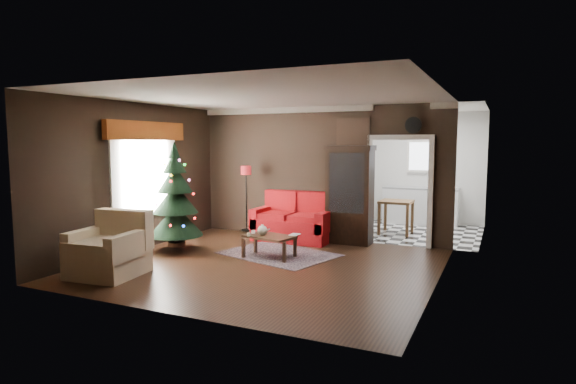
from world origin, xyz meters
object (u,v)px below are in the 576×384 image
at_px(loveseat, 293,217).
at_px(kitchen_table, 396,217).
at_px(coffee_table, 269,246).
at_px(teapot, 262,230).
at_px(curio_cabinet, 350,197).
at_px(wall_clock, 414,125).
at_px(floor_lamp, 246,199).
at_px(christmas_tree, 175,196).
at_px(armchair, 108,246).

distance_m(loveseat, kitchen_table, 2.45).
relative_size(loveseat, coffee_table, 1.95).
xyz_separation_m(teapot, kitchen_table, (1.70, 3.25, -0.12)).
bearing_deg(curio_cabinet, wall_clock, 8.53).
xyz_separation_m(floor_lamp, wall_clock, (3.48, 0.40, 1.55)).
xyz_separation_m(loveseat, floor_lamp, (-1.13, -0.00, 0.33)).
xyz_separation_m(curio_cabinet, christmas_tree, (-2.79, -2.01, 0.10)).
height_order(curio_cabinet, coffee_table, curio_cabinet).
distance_m(floor_lamp, christmas_tree, 1.87).
bearing_deg(loveseat, floor_lamp, -179.80).
xyz_separation_m(armchair, coffee_table, (1.76, 2.04, -0.25)).
bearing_deg(armchair, floor_lamp, 77.34).
height_order(floor_lamp, coffee_table, floor_lamp).
height_order(curio_cabinet, wall_clock, wall_clock).
bearing_deg(loveseat, wall_clock, 9.66).
bearing_deg(coffee_table, armchair, -130.68).
relative_size(curio_cabinet, christmas_tree, 0.99).
bearing_deg(curio_cabinet, loveseat, -169.17).
height_order(floor_lamp, christmas_tree, christmas_tree).
bearing_deg(christmas_tree, loveseat, 47.58).
bearing_deg(curio_cabinet, floor_lamp, -174.38).
distance_m(christmas_tree, wall_clock, 4.74).
bearing_deg(wall_clock, coffee_table, -137.48).
distance_m(loveseat, wall_clock, 3.04).
distance_m(coffee_table, teapot, 0.32).
xyz_separation_m(loveseat, teapot, (0.10, -1.60, -0.00)).
xyz_separation_m(curio_cabinet, armchair, (-2.69, -3.82, -0.49)).
bearing_deg(coffee_table, teapot, -157.71).
bearing_deg(christmas_tree, teapot, 6.25).
bearing_deg(kitchen_table, wall_clock, -66.25).
xyz_separation_m(floor_lamp, coffee_table, (1.34, -1.55, -0.62)).
xyz_separation_m(curio_cabinet, kitchen_table, (0.65, 1.43, -0.57)).
xyz_separation_m(curio_cabinet, teapot, (-1.05, -1.82, -0.45)).
distance_m(floor_lamp, armchair, 3.64).
distance_m(coffee_table, wall_clock, 3.62).
xyz_separation_m(teapot, wall_clock, (2.25, 2.00, 1.88)).
distance_m(teapot, wall_clock, 3.55).
height_order(curio_cabinet, floor_lamp, curio_cabinet).
bearing_deg(wall_clock, armchair, -134.20).
relative_size(loveseat, floor_lamp, 1.19).
bearing_deg(floor_lamp, loveseat, 0.20).
height_order(coffee_table, kitchen_table, kitchen_table).
distance_m(curio_cabinet, wall_clock, 1.88).
distance_m(christmas_tree, coffee_table, 2.05).
distance_m(curio_cabinet, kitchen_table, 1.67).
bearing_deg(curio_cabinet, christmas_tree, -144.17).
bearing_deg(christmas_tree, curio_cabinet, 35.83).
bearing_deg(kitchen_table, floor_lamp, -150.52).
xyz_separation_m(christmas_tree, armchair, (0.10, -1.81, -0.59)).
height_order(loveseat, wall_clock, wall_clock).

